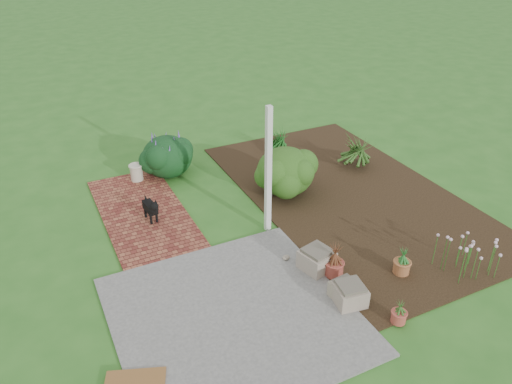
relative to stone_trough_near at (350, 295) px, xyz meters
name	(u,v)px	position (x,y,z in m)	size (l,w,h in m)	color
ground	(256,236)	(-0.48, 2.31, -0.19)	(80.00, 80.00, 0.00)	#2D6921
concrete_patio	(233,315)	(-1.73, 0.56, -0.17)	(3.50, 3.50, 0.04)	#5D5D5A
brick_path	(143,212)	(-2.18, 4.06, -0.17)	(1.60, 3.50, 0.04)	maroon
garden_bed	(349,194)	(2.02, 2.81, -0.18)	(4.00, 7.00, 0.03)	black
veranda_post	(268,172)	(-0.18, 2.41, 1.06)	(0.10, 0.10, 2.50)	white
stone_trough_near	(350,295)	(0.00, 0.00, 0.00)	(0.45, 0.45, 0.30)	gray
stone_trough_mid	(345,291)	(0.00, 0.12, -0.02)	(0.39, 0.39, 0.26)	gray
stone_trough_far	(317,260)	(0.00, 0.95, 0.01)	(0.49, 0.49, 0.33)	gray
black_dog	(151,207)	(-2.10, 3.63, 0.15)	(0.22, 0.59, 0.51)	black
cream_ceramic_urn	(136,172)	(-1.93, 5.44, 0.03)	(0.28, 0.28, 0.37)	beige
evergreen_shrub	(285,170)	(0.81, 3.51, 0.36)	(1.23, 1.23, 1.04)	#16390F
agapanthus_clump_back	(357,148)	(2.93, 3.88, 0.30)	(1.01, 1.01, 0.91)	#103712
agapanthus_clump_front	(279,139)	(1.67, 5.38, 0.19)	(0.78, 0.78, 0.70)	#123817
pink_flower_patch	(465,251)	(2.27, -0.11, 0.17)	(1.03, 1.03, 0.66)	#113D0F
terracotta_pot_bronze	(334,268)	(0.17, 0.69, -0.03)	(0.31, 0.31, 0.25)	#983F33
terracotta_pot_small_left	(402,267)	(1.23, 0.23, -0.05)	(0.27, 0.27, 0.23)	#9D5E35
terracotta_pot_small_right	(399,317)	(0.42, -0.67, -0.07)	(0.22, 0.22, 0.19)	#AC473A
purple_flowering_bush	(167,155)	(-1.19, 5.46, 0.29)	(1.13, 1.13, 0.96)	black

